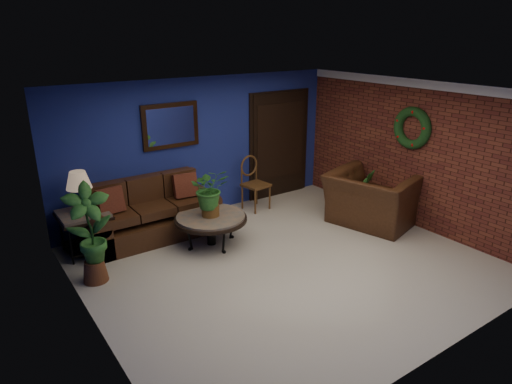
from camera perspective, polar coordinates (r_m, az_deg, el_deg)
floor at (r=6.84m, az=3.76°, el=-8.89°), size 5.50×5.50×0.00m
wall_back at (r=8.35m, az=-6.79°, el=5.57°), size 5.50×0.04×2.50m
wall_left at (r=5.19m, az=-20.55°, el=-4.50°), size 0.04×5.00×2.50m
wall_right_brick at (r=8.28m, az=19.11°, el=4.49°), size 0.04×5.00×2.50m
ceiling at (r=6.06m, az=4.30°, el=12.38°), size 5.50×5.00×0.02m
crown_molding at (r=8.05m, az=19.92°, el=12.59°), size 0.03×5.00×0.14m
wall_mirror at (r=7.96m, az=-10.63°, el=8.14°), size 1.02×0.06×0.77m
closet_door at (r=9.30m, az=2.92°, el=5.86°), size 1.44×0.06×2.18m
wreath at (r=8.16m, az=18.92°, el=7.56°), size 0.16×0.72×0.72m
sofa at (r=7.79m, az=-13.18°, el=-3.08°), size 2.18×0.94×0.98m
coffee_table at (r=7.26m, az=-5.68°, el=-3.36°), size 1.15×1.15×0.49m
end_table at (r=7.41m, az=-20.71°, el=-3.48°), size 0.73×0.73×0.66m
table_lamp at (r=7.22m, az=-21.23°, el=0.58°), size 0.37×0.37×0.62m
side_chair at (r=8.66m, az=-0.34°, el=1.61°), size 0.49×0.49×1.03m
armchair at (r=8.24m, az=14.27°, el=-0.86°), size 1.57×1.70×0.92m
coffee_plant at (r=7.08m, az=-5.81°, el=0.28°), size 0.72×0.67×0.78m
floor_plant at (r=8.61m, az=13.33°, el=0.12°), size 0.47×0.41×0.88m
tall_plant at (r=6.44m, az=-20.06°, el=-4.58°), size 0.66×0.50×1.40m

